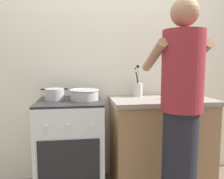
# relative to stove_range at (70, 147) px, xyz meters

# --- Properties ---
(back_wall) EXTENTS (3.20, 0.10, 2.50)m
(back_wall) POSITION_rel_stove_range_xyz_m (0.55, 0.35, 0.80)
(back_wall) COLOR silver
(back_wall) RESTS_ON ground
(countertop) EXTENTS (1.00, 0.60, 0.90)m
(countertop) POSITION_rel_stove_range_xyz_m (0.90, 0.00, 0.00)
(countertop) COLOR #99724C
(countertop) RESTS_ON ground
(stove_range) EXTENTS (0.60, 0.62, 0.90)m
(stove_range) POSITION_rel_stove_range_xyz_m (0.00, 0.00, 0.00)
(stove_range) COLOR silver
(stove_range) RESTS_ON ground
(pot) EXTENTS (0.25, 0.18, 0.11)m
(pot) POSITION_rel_stove_range_xyz_m (-0.14, 0.05, 0.51)
(pot) COLOR #B2B2B7
(pot) RESTS_ON stove_range
(mixing_bowl) EXTENTS (0.28, 0.28, 0.10)m
(mixing_bowl) POSITION_rel_stove_range_xyz_m (0.14, 0.01, 0.51)
(mixing_bowl) COLOR #B7B7BC
(mixing_bowl) RESTS_ON stove_range
(utensil_crock) EXTENTS (0.10, 0.10, 0.33)m
(utensil_crock) POSITION_rel_stove_range_xyz_m (0.70, 0.17, 0.55)
(utensil_crock) COLOR silver
(utensil_crock) RESTS_ON countertop
(spice_bottle) EXTENTS (0.04, 0.04, 0.10)m
(spice_bottle) POSITION_rel_stove_range_xyz_m (0.95, -0.03, 0.50)
(spice_bottle) COLOR silver
(spice_bottle) RESTS_ON countertop
(oil_bottle) EXTENTS (0.06, 0.06, 0.25)m
(oil_bottle) POSITION_rel_stove_range_xyz_m (1.14, -0.02, 0.56)
(oil_bottle) COLOR gold
(oil_bottle) RESTS_ON countertop
(person) EXTENTS (0.41, 0.50, 1.70)m
(person) POSITION_rel_stove_range_xyz_m (0.83, -0.59, 0.41)
(person) COLOR black
(person) RESTS_ON ground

